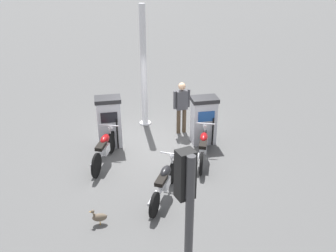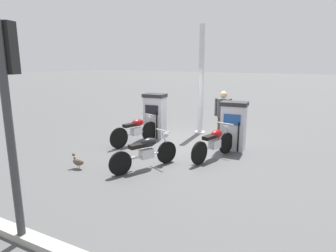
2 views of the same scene
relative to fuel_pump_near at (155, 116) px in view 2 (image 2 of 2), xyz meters
The scene contains 11 objects.
ground_plane 1.67m from the fuel_pump_near, 81.18° to the left, with size 120.00×120.00×0.00m, color #4C4C4C.
fuel_pump_near is the anchor object (origin of this frame).
fuel_pump_far 2.88m from the fuel_pump_near, 90.00° to the left, with size 0.63×0.85×1.51m.
motorcycle_near_pump 1.09m from the fuel_pump_near, ahead, with size 1.93×0.74×0.98m.
motorcycle_far_pump 2.94m from the fuel_pump_near, 67.54° to the left, with size 1.93×0.72×0.96m.
motorcycle_extra 3.16m from the fuel_pump_near, 28.10° to the left, with size 1.91×0.92×0.94m.
attendant_person 2.40m from the fuel_pump_near, 107.60° to the left, with size 0.29×0.57×1.74m.
wandering_duck 3.70m from the fuel_pump_near, ahead, with size 0.19×0.40×0.40m.
roadside_traffic_light 6.62m from the fuel_pump_near, 13.94° to the left, with size 0.40×0.30×3.26m.
canopy_support_pole 2.19m from the fuel_pump_near, 144.04° to the left, with size 0.40×0.40×4.03m.
road_edge_kerb 6.52m from the fuel_pump_near, 12.85° to the left, with size 0.46×6.03×0.12m.
Camera 2 is at (8.53, 4.15, 2.73)m, focal length 31.60 mm.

